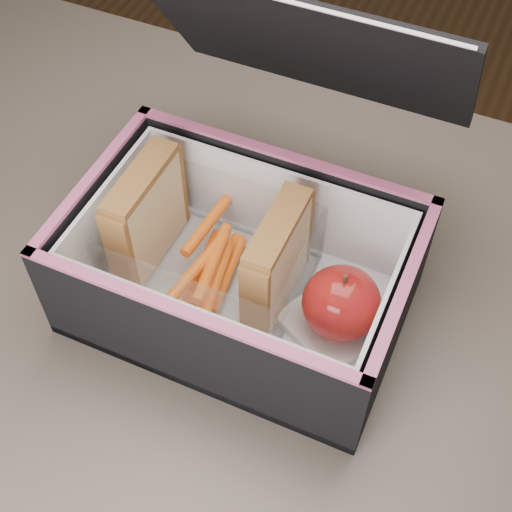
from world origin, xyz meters
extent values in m
cube|color=brown|center=(0.00, 0.00, 0.73)|extent=(1.20, 0.80, 0.03)
cube|color=#382D26|center=(-0.55, 0.35, 0.36)|extent=(0.05, 0.05, 0.72)
cube|color=black|center=(-0.08, 0.20, 0.93)|extent=(0.27, 0.11, 0.15)
cube|color=#D7B785|center=(-0.18, 0.07, 0.81)|extent=(0.01, 0.09, 0.09)
cube|color=#BF5964|center=(-0.17, 0.07, 0.81)|extent=(0.01, 0.08, 0.09)
cube|color=#D7B785|center=(-0.16, 0.07, 0.81)|extent=(0.01, 0.09, 0.09)
cube|color=#916023|center=(-0.17, 0.07, 0.86)|extent=(0.03, 0.09, 0.01)
cube|color=#D7B785|center=(-0.06, 0.07, 0.81)|extent=(0.01, 0.09, 0.09)
cube|color=#BF5964|center=(-0.05, 0.07, 0.81)|extent=(0.01, 0.08, 0.09)
cube|color=#D7B785|center=(-0.04, 0.07, 0.81)|extent=(0.01, 0.09, 0.09)
cube|color=#916023|center=(-0.05, 0.07, 0.86)|extent=(0.02, 0.09, 0.01)
cylinder|color=orange|center=(-0.11, 0.05, 0.77)|extent=(0.01, 0.08, 0.01)
cylinder|color=orange|center=(-0.10, 0.05, 0.78)|extent=(0.03, 0.08, 0.01)
cylinder|color=orange|center=(-0.10, 0.06, 0.79)|extent=(0.02, 0.08, 0.01)
cylinder|color=orange|center=(-0.10, 0.07, 0.77)|extent=(0.02, 0.08, 0.01)
cylinder|color=orange|center=(-0.10, 0.04, 0.78)|extent=(0.03, 0.08, 0.01)
cylinder|color=orange|center=(-0.13, 0.10, 0.79)|extent=(0.02, 0.08, 0.01)
cylinder|color=orange|center=(-0.12, 0.07, 0.77)|extent=(0.02, 0.08, 0.01)
cylinder|color=orange|center=(-0.10, 0.05, 0.78)|extent=(0.02, 0.08, 0.01)
cylinder|color=orange|center=(-0.11, 0.05, 0.79)|extent=(0.02, 0.08, 0.01)
cylinder|color=orange|center=(-0.11, 0.07, 0.77)|extent=(0.01, 0.08, 0.01)
cube|color=white|center=(0.01, 0.07, 0.77)|extent=(0.10, 0.10, 0.01)
ellipsoid|color=maroon|center=(0.01, 0.06, 0.80)|extent=(0.08, 0.08, 0.06)
cylinder|color=#402A17|center=(0.01, 0.06, 0.84)|extent=(0.00, 0.01, 0.01)
camera|label=1|loc=(0.08, -0.27, 1.28)|focal=50.00mm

